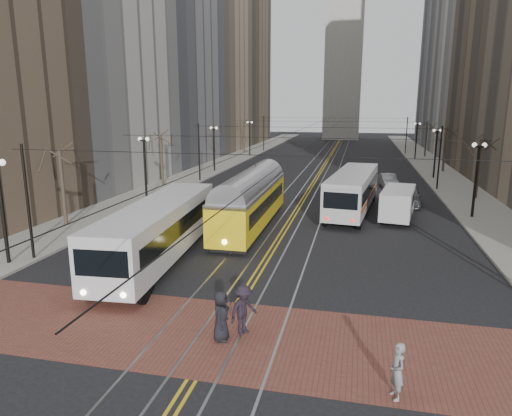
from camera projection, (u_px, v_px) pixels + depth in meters
The scene contains 22 objects.
ground at pixel (245, 294), 21.32m from camera, with size 260.00×260.00×0.00m, color black.
sidewalk_left at pixel (221, 164), 67.33m from camera, with size 5.00×140.00×0.15m, color gray.
sidewalk_right at pixel (436, 170), 60.87m from camera, with size 5.00×140.00×0.15m, color gray.
crosswalk_band at pixel (219, 335), 17.51m from camera, with size 25.00×6.00×0.01m, color brown.
streetcar_rails at pixel (323, 168), 64.12m from camera, with size 4.80×130.00×0.02m, color gray.
centre_lines at pixel (323, 168), 64.12m from camera, with size 0.42×130.00×0.01m, color gold.
building_left_mid at pixel (152, 46), 66.80m from camera, with size 16.00×20.00×34.00m, color slate.
building_left_midfar at pixel (187, 9), 84.26m from camera, with size 20.00×20.00×52.00m, color gray.
building_left_far at pixel (228, 54), 104.18m from camera, with size 16.00×20.00×40.00m, color brown.
building_right_far at pixel (468, 48), 93.19m from camera, with size 16.00×20.00×40.00m, color slate.
lamp_posts at pixel (311, 162), 48.04m from camera, with size 27.60×57.20×5.60m.
street_trees at pixel (317, 155), 54.23m from camera, with size 31.68×53.28×5.60m.
trolley_wires at pixel (317, 147), 53.61m from camera, with size 25.96×120.00×6.60m.
transit_bus at pixel (159, 233), 25.43m from camera, with size 2.79×13.41×3.35m, color silver.
streetcar at pixel (251, 205), 32.73m from camera, with size 2.54×13.68×3.23m, color yellow.
rear_bus at pixel (353, 192), 37.20m from camera, with size 2.77×12.73×3.32m, color #BEBEBE.
cargo_van at pixel (398, 205), 34.63m from camera, with size 2.14×5.58×2.47m, color silver.
sedan_grey at pixel (409, 196), 40.04m from camera, with size 2.02×5.03×1.71m, color #45474D.
sedan_silver at pixel (388, 181), 48.93m from camera, with size 1.48×4.25×1.40m, color #94979B.
pedestrian_a at pixel (221, 316), 16.97m from camera, with size 0.95×0.62×1.94m, color black.
pedestrian_b at pixel (397, 371), 13.57m from camera, with size 0.65×0.43×1.78m, color gray.
pedestrian_d at pixel (243, 309), 17.47m from camera, with size 1.26×0.73×1.95m, color black.
Camera 1 is at (4.91, -19.29, 8.66)m, focal length 32.00 mm.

